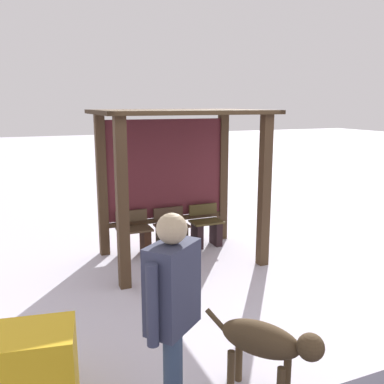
{
  "coord_description": "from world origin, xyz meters",
  "views": [
    {
      "loc": [
        -2.41,
        -6.29,
        2.59
      ],
      "look_at": [
        -0.12,
        -0.78,
        1.33
      ],
      "focal_mm": 39.08,
      "sensor_mm": 36.0,
      "label": 1
    }
  ],
  "objects": [
    {
      "name": "ground_plane",
      "position": [
        0.0,
        0.0,
        0.0
      ],
      "size": [
        60.0,
        60.0,
        0.0
      ],
      "primitive_type": "plane",
      "color": "silver"
    },
    {
      "name": "grit_bin",
      "position": [
        -2.44,
        -2.88,
        0.37
      ],
      "size": [
        0.78,
        0.66,
        0.75
      ],
      "primitive_type": "cube",
      "rotation": [
        0.0,
        0.0,
        -0.16
      ],
      "color": "yellow",
      "rests_on": "ground"
    },
    {
      "name": "bench_center_inside",
      "position": [
        0.0,
        0.46,
        0.3
      ],
      "size": [
        0.58,
        0.4,
        0.76
      ],
      "color": "#433122",
      "rests_on": "ground"
    },
    {
      "name": "dog",
      "position": [
        -0.54,
        -3.48,
        0.53
      ],
      "size": [
        0.73,
        0.93,
        0.73
      ],
      "color": "#4D3B25",
      "rests_on": "ground"
    },
    {
      "name": "bench_right_inside",
      "position": [
        0.68,
        0.46,
        0.3
      ],
      "size": [
        0.58,
        0.38,
        0.76
      ],
      "color": "#4A3E1F",
      "rests_on": "ground"
    },
    {
      "name": "person_walking",
      "position": [
        -1.41,
        -3.49,
        1.06
      ],
      "size": [
        0.55,
        0.48,
        1.8
      ],
      "color": "#393D57",
      "rests_on": "ground"
    },
    {
      "name": "bench_left_inside",
      "position": [
        -0.68,
        0.46,
        0.31
      ],
      "size": [
        0.58,
        0.4,
        0.77
      ],
      "color": "#4C3B27",
      "rests_on": "ground"
    },
    {
      "name": "bus_shelter",
      "position": [
        0.0,
        0.27,
        1.75
      ],
      "size": [
        2.69,
        1.87,
        2.5
      ],
      "color": "#422F1E",
      "rests_on": "ground"
    }
  ]
}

